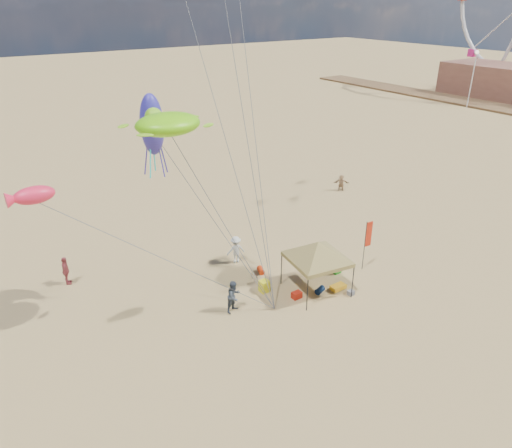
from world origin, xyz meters
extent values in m
plane|color=tan|center=(0.00, 0.00, 0.00)|extent=(280.00, 280.00, 0.00)
cylinder|color=black|center=(1.34, 2.34, 0.97)|extent=(0.06, 0.06, 1.95)
cylinder|color=black|center=(4.22, 1.88, 0.97)|extent=(0.06, 0.06, 1.95)
cylinder|color=black|center=(0.87, -0.54, 0.97)|extent=(0.06, 0.06, 1.95)
cylinder|color=black|center=(3.76, -1.00, 0.97)|extent=(0.06, 0.06, 1.95)
cube|color=olive|center=(2.55, 0.67, 2.06)|extent=(3.44, 3.44, 0.23)
pyramid|color=olive|center=(2.55, 0.67, 3.15)|extent=(5.83, 5.83, 0.97)
cylinder|color=black|center=(6.50, 0.83, 1.62)|extent=(0.04, 0.04, 3.25)
cube|color=red|center=(6.74, 0.81, 2.37)|extent=(0.48, 0.06, 1.62)
cube|color=#B71F0E|center=(1.17, 0.67, 0.19)|extent=(0.54, 0.38, 0.38)
cube|color=#154FB1|center=(4.57, 3.89, 0.19)|extent=(0.54, 0.38, 0.38)
cylinder|color=#0D1F3C|center=(2.59, 0.33, 0.18)|extent=(0.69, 0.54, 0.36)
cylinder|color=red|center=(1.05, 4.02, 0.18)|extent=(0.54, 0.69, 0.36)
cube|color=#1F941B|center=(4.88, 1.48, 0.35)|extent=(0.50, 0.50, 0.70)
cube|color=yellow|center=(0.05, 2.25, 0.35)|extent=(0.50, 0.50, 0.70)
cube|color=slate|center=(3.89, -0.83, 0.14)|extent=(0.34, 0.30, 0.28)
cube|color=yellow|center=(3.65, -0.04, 0.20)|extent=(0.90, 0.50, 0.24)
imported|color=tan|center=(4.40, 2.94, 0.79)|extent=(0.66, 0.53, 1.58)
imported|color=#3A434F|center=(-2.35, 1.63, 0.92)|extent=(1.06, 0.93, 1.83)
imported|color=beige|center=(0.50, 5.98, 0.90)|extent=(1.28, 0.90, 1.81)
imported|color=#9A3B3F|center=(-9.01, 9.43, 0.88)|extent=(0.76, 1.12, 1.76)
imported|color=tan|center=(14.68, 11.34, 0.73)|extent=(1.33, 1.17, 1.46)
cube|color=#8C5947|center=(67.00, 30.00, 2.60)|extent=(10.00, 14.00, 5.20)
cylinder|color=silver|center=(55.00, 26.00, 4.00)|extent=(0.16, 0.16, 8.00)
sphere|color=#FFF2CC|center=(55.00, 26.00, 8.00)|extent=(0.50, 0.50, 0.50)
cube|color=#F2268C|center=(72.00, 37.55, 5.99)|extent=(1.14, 1.14, 1.33)
ellipsoid|color=#75E20E|center=(-4.82, 2.79, 10.23)|extent=(3.50, 3.11, 0.98)
ellipsoid|color=#FF2549|center=(-10.64, 3.30, 8.04)|extent=(1.80, 1.21, 0.73)
ellipsoid|color=#352CAC|center=(-4.65, 5.06, 9.73)|extent=(1.32, 1.32, 2.98)
camera|label=1|loc=(-13.33, -16.46, 15.25)|focal=33.42mm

